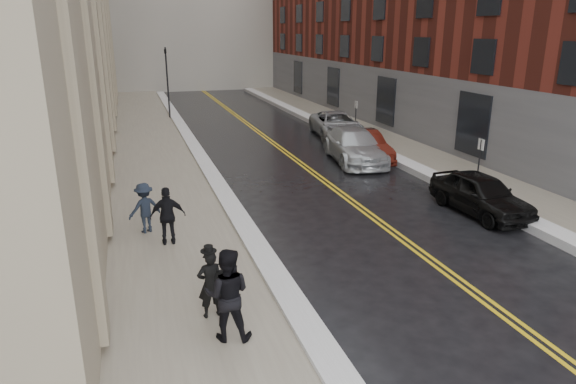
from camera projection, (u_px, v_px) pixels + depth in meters
ground at (402, 324)px, 11.70m from camera, size 160.00×160.00×0.00m
sidewalk_left at (156, 166)px, 24.95m from camera, size 4.00×64.00×0.15m
sidewalk_right at (403, 148)px, 28.78m from camera, size 3.00×64.00×0.15m
lane_stripe_a at (290, 157)px, 26.93m from camera, size 0.12×64.00×0.01m
lane_stripe_b at (295, 157)px, 27.00m from camera, size 0.12×64.00×0.01m
snow_ridge_left at (203, 161)px, 25.59m from camera, size 0.70×60.80×0.26m
snow_ridge_right at (373, 149)px, 28.24m from camera, size 0.85×60.80×0.30m
traffic_signal at (167, 77)px, 37.32m from camera, size 0.18×0.15×5.20m
parking_sign_near at (479, 160)px, 20.81m from camera, size 0.06×0.35×2.23m
parking_sign_far at (356, 115)px, 31.72m from camera, size 0.06×0.35×2.23m
car_black at (481, 194)px, 18.52m from camera, size 1.94×4.44×1.49m
car_maroon at (363, 146)px, 26.03m from camera, size 1.91×4.75×1.54m
car_silver_near at (354, 146)px, 25.87m from camera, size 3.06×5.91×1.64m
car_silver_far at (336, 124)px, 31.94m from camera, size 3.23×5.75×1.52m
pedestrian_main at (210, 284)px, 11.52m from camera, size 0.63×0.46×1.61m
pedestrian_a at (227, 295)px, 10.63m from camera, size 1.17×1.03×2.04m
pedestrian_b at (145, 208)px, 16.40m from camera, size 1.21×0.96×1.64m
pedestrian_c at (168, 216)px, 15.45m from camera, size 1.07×0.48×1.80m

